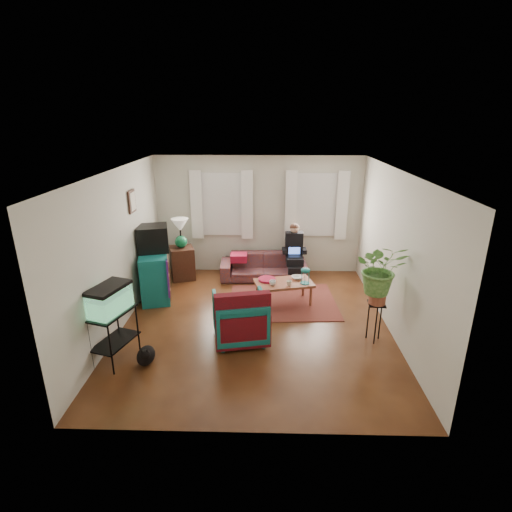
{
  "coord_description": "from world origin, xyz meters",
  "views": [
    {
      "loc": [
        0.18,
        -6.09,
        3.42
      ],
      "look_at": [
        0.0,
        0.4,
        1.1
      ],
      "focal_mm": 28.0,
      "sensor_mm": 36.0,
      "label": 1
    }
  ],
  "objects_px": {
    "dresser": "(155,275)",
    "armchair": "(240,316)",
    "side_table": "(182,263)",
    "aquarium_stand": "(115,336)",
    "plant_stand": "(375,322)",
    "sofa": "(263,262)",
    "coffee_table": "(284,293)"
  },
  "relations": [
    {
      "from": "side_table",
      "to": "aquarium_stand",
      "type": "xyz_separation_m",
      "value": [
        -0.35,
        -3.12,
        0.04
      ]
    },
    {
      "from": "side_table",
      "to": "coffee_table",
      "type": "xyz_separation_m",
      "value": [
        2.16,
        -1.19,
        -0.13
      ]
    },
    {
      "from": "side_table",
      "to": "armchair",
      "type": "distance_m",
      "value": 2.86
    },
    {
      "from": "dresser",
      "to": "aquarium_stand",
      "type": "height_order",
      "value": "dresser"
    },
    {
      "from": "dresser",
      "to": "plant_stand",
      "type": "height_order",
      "value": "dresser"
    },
    {
      "from": "coffee_table",
      "to": "plant_stand",
      "type": "bearing_deg",
      "value": -56.68
    },
    {
      "from": "side_table",
      "to": "dresser",
      "type": "height_order",
      "value": "dresser"
    },
    {
      "from": "aquarium_stand",
      "to": "plant_stand",
      "type": "distance_m",
      "value": 3.95
    },
    {
      "from": "side_table",
      "to": "plant_stand",
      "type": "xyz_separation_m",
      "value": [
        3.55,
        -2.47,
        -0.03
      ]
    },
    {
      "from": "dresser",
      "to": "aquarium_stand",
      "type": "xyz_separation_m",
      "value": [
        -0.01,
        -2.16,
        -0.07
      ]
    },
    {
      "from": "armchair",
      "to": "coffee_table",
      "type": "distance_m",
      "value": 1.51
    },
    {
      "from": "plant_stand",
      "to": "dresser",
      "type": "bearing_deg",
      "value": 158.82
    },
    {
      "from": "sofa",
      "to": "dresser",
      "type": "distance_m",
      "value": 2.34
    },
    {
      "from": "dresser",
      "to": "armchair",
      "type": "relative_size",
      "value": 1.24
    },
    {
      "from": "aquarium_stand",
      "to": "plant_stand",
      "type": "xyz_separation_m",
      "value": [
        3.9,
        0.65,
        -0.06
      ]
    },
    {
      "from": "sofa",
      "to": "coffee_table",
      "type": "height_order",
      "value": "sofa"
    },
    {
      "from": "sofa",
      "to": "dresser",
      "type": "height_order",
      "value": "dresser"
    },
    {
      "from": "dresser",
      "to": "armchair",
      "type": "bearing_deg",
      "value": -55.43
    },
    {
      "from": "aquarium_stand",
      "to": "armchair",
      "type": "xyz_separation_m",
      "value": [
        1.77,
        0.63,
        0.03
      ]
    },
    {
      "from": "aquarium_stand",
      "to": "coffee_table",
      "type": "bearing_deg",
      "value": 55.19
    },
    {
      "from": "dresser",
      "to": "side_table",
      "type": "bearing_deg",
      "value": 55.92
    },
    {
      "from": "aquarium_stand",
      "to": "coffee_table",
      "type": "distance_m",
      "value": 3.17
    },
    {
      "from": "side_table",
      "to": "dresser",
      "type": "xyz_separation_m",
      "value": [
        -0.34,
        -0.96,
        0.11
      ]
    },
    {
      "from": "dresser",
      "to": "armchair",
      "type": "xyz_separation_m",
      "value": [
        1.76,
        -1.52,
        -0.05
      ]
    },
    {
      "from": "dresser",
      "to": "plant_stand",
      "type": "relative_size",
      "value": 1.58
    },
    {
      "from": "sofa",
      "to": "plant_stand",
      "type": "distance_m",
      "value": 3.09
    },
    {
      "from": "side_table",
      "to": "armchair",
      "type": "xyz_separation_m",
      "value": [
        1.42,
        -2.48,
        0.06
      ]
    },
    {
      "from": "sofa",
      "to": "plant_stand",
      "type": "height_order",
      "value": "sofa"
    },
    {
      "from": "coffee_table",
      "to": "plant_stand",
      "type": "relative_size",
      "value": 1.63
    },
    {
      "from": "plant_stand",
      "to": "coffee_table",
      "type": "bearing_deg",
      "value": 137.2
    },
    {
      "from": "side_table",
      "to": "aquarium_stand",
      "type": "height_order",
      "value": "aquarium_stand"
    },
    {
      "from": "side_table",
      "to": "coffee_table",
      "type": "distance_m",
      "value": 2.47
    }
  ]
}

